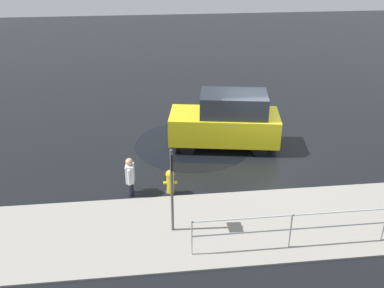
{
  "coord_description": "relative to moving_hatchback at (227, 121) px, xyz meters",
  "views": [
    {
      "loc": [
        4.01,
        13.36,
        7.04
      ],
      "look_at": [
        2.58,
        0.91,
        0.9
      ],
      "focal_mm": 40.0,
      "sensor_mm": 36.0,
      "label": 1
    }
  ],
  "objects": [
    {
      "name": "ground_plane",
      "position": [
        -1.15,
        0.6,
        -1.03
      ],
      "size": [
        60.0,
        60.0,
        0.0
      ],
      "primitive_type": "plane",
      "color": "black"
    },
    {
      "name": "fire_hydrant",
      "position": [
        2.26,
        2.99,
        -0.63
      ],
      "size": [
        0.42,
        0.31,
        0.8
      ],
      "color": "gold",
      "rests_on": "ground"
    },
    {
      "name": "pedestrian",
      "position": [
        3.43,
        2.9,
        -0.34
      ],
      "size": [
        0.27,
        0.57,
        1.22
      ],
      "color": "silver",
      "rests_on": "ground"
    },
    {
      "name": "sign_post",
      "position": [
        2.32,
        4.82,
        0.55
      ],
      "size": [
        0.07,
        0.44,
        2.4
      ],
      "color": "#4C4C51",
      "rests_on": "ground"
    },
    {
      "name": "puddle_patch",
      "position": [
        1.2,
        -0.29,
        -1.02
      ],
      "size": [
        4.32,
        4.32,
        0.01
      ],
      "primitive_type": "cylinder",
      "color": "black",
      "rests_on": "ground"
    },
    {
      "name": "kerb_strip",
      "position": [
        -1.15,
        4.8,
        -1.01
      ],
      "size": [
        24.0,
        3.2,
        0.04
      ],
      "primitive_type": "cube",
      "color": "gray",
      "rests_on": "ground"
    },
    {
      "name": "metal_railing",
      "position": [
        -1.72,
        5.84,
        -0.3
      ],
      "size": [
        7.33,
        0.04,
        1.05
      ],
      "color": "#B7BABF",
      "rests_on": "ground"
    },
    {
      "name": "moving_hatchback",
      "position": [
        0.0,
        0.0,
        0.0
      ],
      "size": [
        4.14,
        2.35,
        2.06
      ],
      "color": "yellow",
      "rests_on": "ground"
    }
  ]
}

